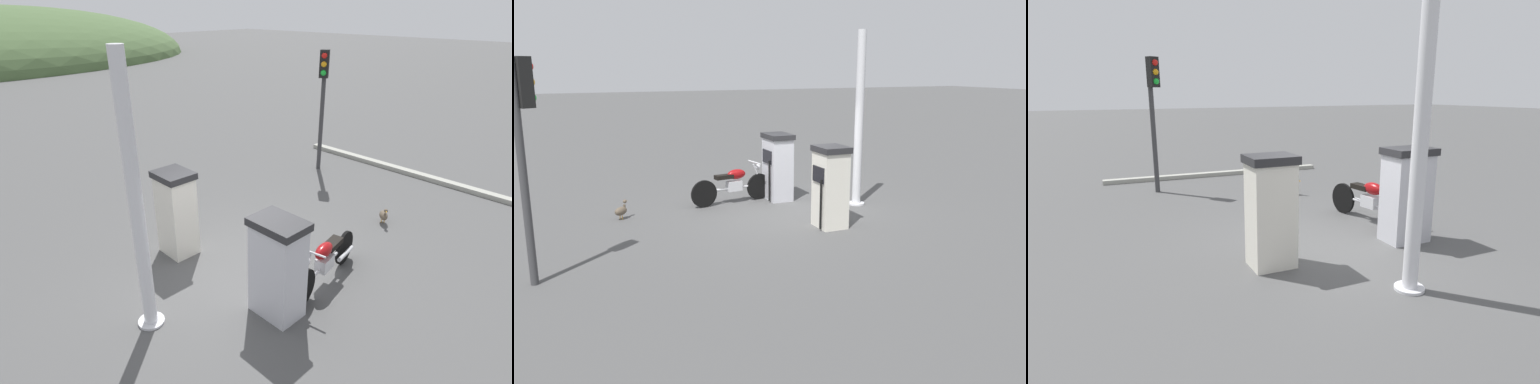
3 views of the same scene
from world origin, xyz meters
The scene contains 8 objects.
ground_plane centered at (0.00, 0.00, 0.00)m, with size 120.00×120.00×0.00m, color #4C4C4C.
fuel_pump_near centered at (-0.34, -1.28, 0.83)m, with size 0.65×0.84×1.64m.
fuel_pump_far centered at (-0.34, 1.28, 0.85)m, with size 0.65×0.72×1.68m.
motorcycle_near_pump centered at (0.79, -1.37, 0.48)m, with size 2.13×0.56×0.96m.
wandering_duck centered at (3.51, -1.03, 0.20)m, with size 0.37×0.34×0.41m.
roadside_traffic_light centered at (5.22, 2.00, 2.33)m, with size 0.39×0.31×3.38m.
canopy_support_pole centered at (-1.86, -0.06, 1.95)m, with size 0.40×0.40×4.05m.
road_edge_kerb centered at (6.71, 0.00, 0.06)m, with size 0.52×6.61×0.12m.
Camera 1 is at (-4.32, -4.67, 4.45)m, focal length 29.10 mm.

